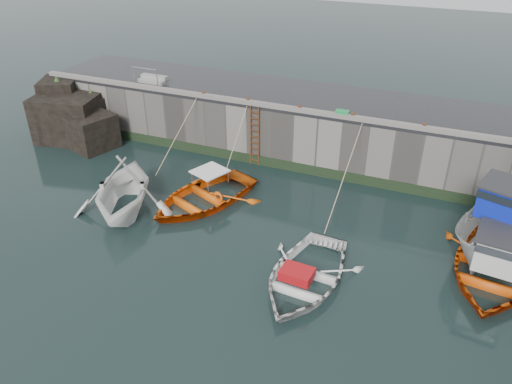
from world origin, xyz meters
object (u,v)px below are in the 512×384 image
at_px(bollard_d, 353,116).
at_px(boat_near_navy, 304,281).
at_px(ladder, 255,136).
at_px(boat_far_orange, 493,266).
at_px(bollard_b, 248,101).
at_px(bollard_c, 299,108).
at_px(boat_near_blue, 203,202).
at_px(fish_crate, 342,114).
at_px(boat_near_white, 126,210).
at_px(bollard_a, 204,94).
at_px(boat_far_white, 497,230).
at_px(bollard_e, 424,126).

bearing_deg(bollard_d, boat_near_navy, -86.58).
relative_size(ladder, boat_far_orange, 0.50).
bearing_deg(boat_near_navy, boat_far_orange, 29.19).
bearing_deg(boat_far_orange, bollard_b, 162.93).
height_order(bollard_c, bollard_d, same).
bearing_deg(boat_near_blue, fish_crate, 65.80).
distance_m(boat_near_white, bollard_a, 7.49).
distance_m(boat_far_white, bollard_b, 12.72).
relative_size(boat_far_orange, bollard_c, 22.71).
height_order(boat_near_blue, bollard_d, bollard_d).
xyz_separation_m(boat_near_white, boat_near_navy, (8.84, -1.52, 0.00)).
distance_m(ladder, bollard_a, 3.47).
bearing_deg(bollard_b, bollard_e, 0.00).
xyz_separation_m(ladder, bollard_d, (4.80, 0.34, 1.71)).
bearing_deg(bollard_e, boat_near_white, -149.86).
bearing_deg(fish_crate, boat_near_blue, -138.69).
xyz_separation_m(boat_near_white, bollard_b, (3.04, 6.70, 3.30)).
distance_m(bollard_a, bollard_e, 11.00).
bearing_deg(boat_near_blue, boat_near_white, -124.44).
relative_size(boat_near_white, bollard_b, 18.97).
bearing_deg(bollard_d, boat_far_white, -28.34).
bearing_deg(boat_far_white, bollard_a, -176.95).
xyz_separation_m(boat_near_navy, boat_far_white, (6.19, 4.62, 1.00)).
bearing_deg(fish_crate, ladder, -177.73).
bearing_deg(bollard_e, bollard_b, 180.00).
distance_m(boat_near_navy, boat_far_orange, 6.91).
relative_size(bollard_c, bollard_d, 1.00).
relative_size(boat_far_orange, fish_crate, 10.28).
distance_m(bollard_b, bollard_e, 8.50).
xyz_separation_m(ladder, bollard_a, (-3.00, 0.34, 1.71)).
xyz_separation_m(boat_near_white, boat_far_white, (15.03, 3.10, 1.00)).
xyz_separation_m(boat_near_navy, bollard_c, (-3.09, 8.22, 3.30)).
distance_m(boat_near_blue, bollard_a, 6.25).
bearing_deg(fish_crate, bollard_b, 177.72).
relative_size(boat_far_white, fish_crate, 10.40).
relative_size(fish_crate, bollard_c, 2.21).
relative_size(ladder, boat_near_blue, 0.58).
height_order(boat_near_navy, boat_far_orange, boat_far_orange).
distance_m(bollard_a, bollard_c, 5.20).
xyz_separation_m(bollard_a, bollard_b, (2.50, 0.00, 0.00)).
height_order(boat_near_blue, bollard_c, bollard_c).
bearing_deg(bollard_d, ladder, -176.00).
distance_m(bollard_a, bollard_d, 7.80).
xyz_separation_m(bollard_b, bollard_e, (8.50, 0.00, 0.00)).
distance_m(ladder, fish_crate, 4.63).
bearing_deg(bollard_d, bollard_a, 180.00).
relative_size(bollard_a, bollard_d, 1.00).
bearing_deg(ladder, boat_far_white, -15.89).
bearing_deg(boat_near_blue, bollard_e, 50.44).
relative_size(fish_crate, bollard_b, 2.21).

